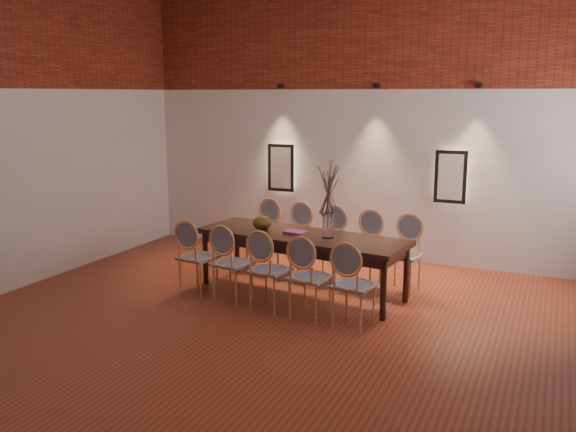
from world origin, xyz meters
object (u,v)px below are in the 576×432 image
at_px(dining_table, 301,264).
at_px(chair_far_e, 403,255).
at_px(chair_far_a, 262,235).
at_px(chair_far_b, 294,239).
at_px(bowl, 262,223).
at_px(vase, 328,226).
at_px(chair_near_d, 310,277).
at_px(chair_far_d, 364,250).
at_px(chair_near_e, 354,285).
at_px(chair_near_c, 270,270).
at_px(book, 295,232).
at_px(chair_far_c, 328,244).
at_px(chair_near_a, 198,257).
at_px(chair_near_b, 233,263).

relative_size(dining_table, chair_far_e, 2.80).
distance_m(chair_far_a, chair_far_b, 0.53).
bearing_deg(bowl, vase, -4.40).
relative_size(chair_far_a, bowl, 3.92).
xyz_separation_m(chair_far_b, vase, (0.80, -0.82, 0.43)).
distance_m(dining_table, bowl, 0.72).
bearing_deg(chair_far_b, chair_near_d, 126.84).
xyz_separation_m(dining_table, chair_far_d, (0.61, 0.63, 0.09)).
distance_m(chair_near_e, chair_far_e, 1.41).
height_order(chair_near_c, book, chair_near_c).
bearing_deg(chair_far_b, bowl, 88.55).
xyz_separation_m(dining_table, bowl, (-0.55, 0.02, 0.46)).
xyz_separation_m(dining_table, chair_far_b, (-0.43, 0.77, 0.09)).
xyz_separation_m(chair_far_b, book, (0.35, -0.77, 0.30)).
height_order(chair_near_d, vase, vase).
distance_m(chair_near_d, chair_far_c, 1.50).
bearing_deg(chair_near_e, book, 148.69).
height_order(chair_near_a, chair_near_c, same).
relative_size(chair_near_b, chair_far_c, 1.00).
height_order(chair_far_b, bowl, chair_far_b).
height_order(chair_near_c, chair_far_e, same).
xyz_separation_m(vase, bowl, (-0.92, 0.07, -0.06)).
xyz_separation_m(chair_far_a, chair_far_e, (2.09, -0.28, 0.00)).
height_order(chair_far_a, book, chair_far_a).
distance_m(chair_near_b, book, 0.87).
distance_m(chair_near_c, chair_near_e, 1.05).
distance_m(chair_near_b, chair_far_a, 1.50).
height_order(chair_far_b, vase, vase).
relative_size(chair_far_a, chair_far_b, 1.00).
distance_m(chair_near_a, chair_near_d, 1.58).
bearing_deg(chair_near_c, vase, 62.23).
xyz_separation_m(chair_near_a, vase, (1.50, 0.51, 0.43)).
bearing_deg(chair_far_e, chair_far_d, -0.00).
xyz_separation_m(chair_far_a, vase, (1.32, -0.88, 0.43)).
bearing_deg(chair_far_d, chair_near_e, 110.54).
xyz_separation_m(dining_table, book, (-0.08, -0.00, 0.39)).
relative_size(chair_near_a, chair_far_a, 1.00).
relative_size(chair_near_a, vase, 3.13).
bearing_deg(chair_far_a, chair_near_d, 138.34).
xyz_separation_m(dining_table, chair_near_c, (-0.09, -0.70, 0.09)).
bearing_deg(chair_far_a, bowl, 123.98).
bearing_deg(chair_far_c, bowl, 54.06).
bearing_deg(chair_near_c, chair_far_a, 126.84).
relative_size(chair_far_c, chair_far_e, 1.00).
height_order(chair_near_d, book, chair_near_d).
distance_m(dining_table, book, 0.40).
xyz_separation_m(chair_near_c, book, (0.01, 0.69, 0.30)).
distance_m(chair_far_c, vase, 0.90).
bearing_deg(chair_far_e, chair_far_c, -0.00).
bearing_deg(chair_near_d, chair_far_a, 138.34).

